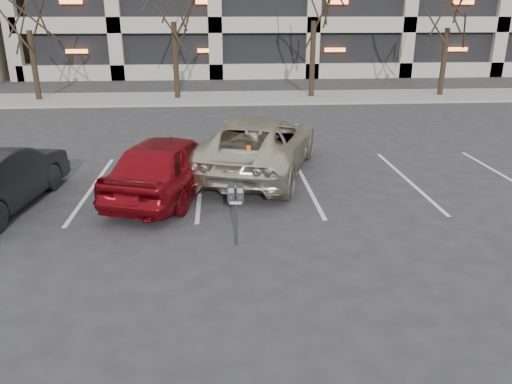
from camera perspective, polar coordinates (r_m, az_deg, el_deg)
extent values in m
plane|color=#28282B|center=(11.11, 0.52, -2.89)|extent=(140.00, 140.00, 0.00)
cube|color=gray|center=(26.57, -2.36, 10.69)|extent=(80.00, 4.00, 0.12)
cube|color=silver|center=(13.65, -18.18, 0.51)|extent=(0.10, 5.20, 0.00)
cube|color=silver|center=(13.24, -6.36, 0.83)|extent=(0.10, 5.20, 0.00)
cube|color=silver|center=(13.42, 5.68, 1.11)|extent=(0.10, 5.20, 0.00)
cube|color=silver|center=(14.16, 16.92, 1.34)|extent=(0.10, 5.20, 0.00)
cube|color=silver|center=(15.38, 26.71, 1.49)|extent=(0.10, 5.20, 0.00)
cylinder|color=black|center=(27.88, -24.00, 12.95)|extent=(0.28, 0.28, 3.46)
cylinder|color=black|center=(26.41, -9.16, 14.48)|extent=(0.28, 0.28, 3.85)
cylinder|color=black|center=(26.76, 6.46, 14.71)|extent=(0.28, 0.28, 3.88)
cylinder|color=black|center=(28.88, 20.64, 13.63)|extent=(0.28, 0.28, 3.53)
cylinder|color=black|center=(9.66, -2.29, -3.64)|extent=(0.06, 0.06, 0.90)
cube|color=black|center=(9.48, -2.33, -1.03)|extent=(0.31, 0.12, 0.06)
cube|color=silver|center=(9.44, -2.34, -1.27)|extent=(0.22, 0.02, 0.05)
cube|color=gray|center=(9.35, -2.89, 0.15)|extent=(0.11, 0.02, 0.09)
cube|color=gray|center=(9.34, -1.85, 0.15)|extent=(0.11, 0.02, 0.09)
imported|color=beige|center=(14.02, 0.18, 5.44)|extent=(4.27, 6.30, 1.60)
cube|color=#EE4005|center=(12.84, -1.04, 7.76)|extent=(0.10, 0.20, 0.01)
imported|color=maroon|center=(12.42, -9.93, 3.08)|extent=(3.18, 4.89, 1.55)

